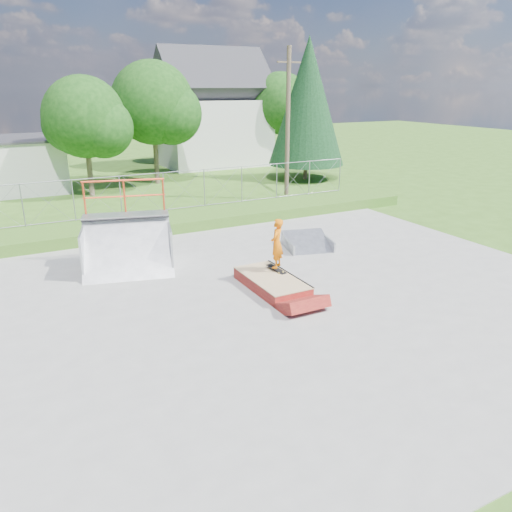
{
  "coord_description": "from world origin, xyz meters",
  "views": [
    {
      "loc": [
        -6.75,
        -11.65,
        6.04
      ],
      "look_at": [
        -0.07,
        1.16,
        1.1
      ],
      "focal_mm": 35.0,
      "sensor_mm": 36.0,
      "label": 1
    }
  ],
  "objects": [
    {
      "name": "flat_bank_ramp",
      "position": [
        3.63,
        3.88,
        0.26
      ],
      "size": [
        2.07,
        2.15,
        0.51
      ],
      "primitive_type": null,
      "rotation": [
        0.0,
        0.0,
        -0.26
      ],
      "color": "#999BA0",
      "rests_on": "concrete_pad"
    },
    {
      "name": "utility_pole",
      "position": [
        7.5,
        12.0,
        4.0
      ],
      "size": [
        0.24,
        0.24,
        8.0
      ],
      "primitive_type": "cylinder",
      "color": "brown",
      "rests_on": "ground"
    },
    {
      "name": "tree_back_mid",
      "position": [
        5.21,
        27.86,
        3.63
      ],
      "size": [
        4.08,
        3.84,
        5.7
      ],
      "color": "brown",
      "rests_on": "ground"
    },
    {
      "name": "concrete_pad",
      "position": [
        0.0,
        0.0,
        0.02
      ],
      "size": [
        20.0,
        16.0,
        0.04
      ],
      "primitive_type": "cube",
      "color": "gray",
      "rests_on": "ground"
    },
    {
      "name": "ground",
      "position": [
        0.0,
        0.0,
        0.0
      ],
      "size": [
        120.0,
        120.0,
        0.0
      ],
      "primitive_type": "plane",
      "color": "#39601B",
      "rests_on": "ground"
    },
    {
      "name": "skater",
      "position": [
        0.77,
        1.36,
        1.25
      ],
      "size": [
        0.69,
        0.68,
        1.6
      ],
      "primitive_type": "imported",
      "rotation": [
        0.0,
        0.0,
        3.89
      ],
      "color": "orange",
      "rests_on": "grind_box"
    },
    {
      "name": "tree_center",
      "position": [
        2.78,
        19.81,
        4.85
      ],
      "size": [
        5.44,
        5.12,
        7.6
      ],
      "color": "brown",
      "rests_on": "ground"
    },
    {
      "name": "tree_left_near",
      "position": [
        -1.75,
        17.83,
        4.24
      ],
      "size": [
        4.76,
        4.48,
        6.65
      ],
      "color": "brown",
      "rests_on": "ground"
    },
    {
      "name": "grind_box",
      "position": [
        0.36,
        0.94,
        0.21
      ],
      "size": [
        1.35,
        2.77,
        0.41
      ],
      "rotation": [
        0.0,
        0.0,
        0.0
      ],
      "color": "maroon",
      "rests_on": "concrete_pad"
    },
    {
      "name": "gable_house",
      "position": [
        9.0,
        26.0,
        3.84
      ],
      "size": [
        8.4,
        6.08,
        8.94
      ],
      "color": "#B9B9B5",
      "rests_on": "ground"
    },
    {
      "name": "tree_right_far",
      "position": [
        14.27,
        23.82,
        4.54
      ],
      "size": [
        5.1,
        4.8,
        7.12
      ],
      "color": "brown",
      "rests_on": "ground"
    },
    {
      "name": "skateboard",
      "position": [
        0.77,
        1.36,
        0.46
      ],
      "size": [
        0.38,
        0.82,
        0.13
      ],
      "primitive_type": "cube",
      "rotation": [
        0.14,
        0.0,
        0.21
      ],
      "color": "black",
      "rests_on": "grind_box"
    },
    {
      "name": "quarter_pipe",
      "position": [
        -3.16,
        4.7,
        1.47
      ],
      "size": [
        3.46,
        3.13,
        2.94
      ],
      "primitive_type": null,
      "rotation": [
        0.0,
        0.0,
        -0.25
      ],
      "color": "#999BA0",
      "rests_on": "concrete_pad"
    },
    {
      "name": "chain_link_fence",
      "position": [
        0.0,
        10.5,
        1.4
      ],
      "size": [
        20.0,
        0.06,
        1.8
      ],
      "primitive_type": null,
      "color": "gray",
      "rests_on": "grass_berm"
    },
    {
      "name": "grass_berm",
      "position": [
        0.0,
        9.5,
        0.25
      ],
      "size": [
        24.0,
        3.0,
        0.5
      ],
      "primitive_type": "cube",
      "color": "#39601B",
      "rests_on": "ground"
    },
    {
      "name": "conifer_tree",
      "position": [
        12.0,
        17.0,
        5.05
      ],
      "size": [
        5.04,
        5.04,
        9.1
      ],
      "color": "brown",
      "rests_on": "ground"
    }
  ]
}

